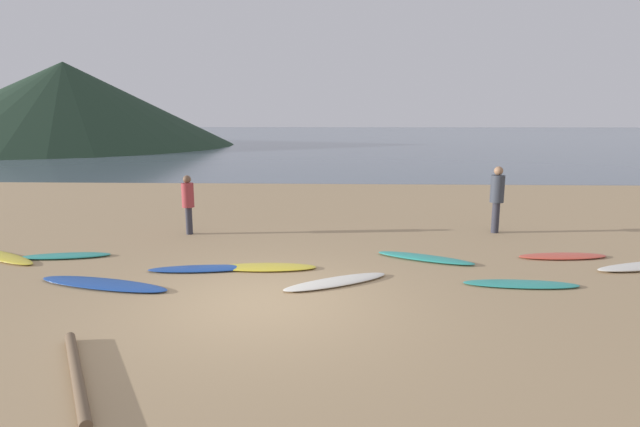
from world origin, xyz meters
The scene contains 15 objects.
ground_plane centered at (0.00, 10.00, -0.10)m, with size 120.00×120.00×0.20m, color tan.
ocean_water centered at (0.00, 64.84, 0.00)m, with size 140.00×100.00×0.01m, color slate.
headland_hill centered at (-25.39, 41.58, 4.03)m, with size 32.00×32.00×8.06m, color #1E3323.
surfboard_0 centered at (-6.19, 2.45, 0.04)m, with size 2.36×0.47×0.08m, color yellow.
surfboard_1 centered at (-4.80, 2.55, 0.04)m, with size 1.93×0.47×0.08m, color teal.
surfboard_2 centered at (-3.10, 0.71, 0.04)m, with size 2.70×0.58×0.08m, color #1E479E.
surfboard_3 centered at (-1.51, 1.73, 0.04)m, with size 2.18×0.47×0.08m, color #1E479E.
surfboard_4 centered at (-0.23, 1.88, 0.04)m, with size 2.07×0.58×0.07m, color yellow.
surfboard_5 centered at (1.23, 1.01, 0.04)m, with size 2.17×0.50×0.08m, color silver.
surfboard_6 centered at (3.15, 2.67, 0.05)m, with size 2.14×0.47×0.09m, color teal.
surfboard_7 centered at (4.66, 1.03, 0.03)m, with size 2.11×0.49×0.06m, color teal.
surfboard_8 centered at (6.24, 2.97, 0.04)m, with size 1.98×0.53×0.07m, color #D84C38.
person_0 centered at (5.45, 5.37, 1.05)m, with size 0.36×0.36×1.78m.
person_1 centered at (-2.69, 4.88, 0.92)m, with size 0.32×0.32×1.57m.
driftwood_log centered at (-1.87, -2.62, 0.07)m, with size 0.13×0.13×2.39m, color brown.
Camera 1 is at (1.27, -8.13, 3.14)m, focal length 28.60 mm.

